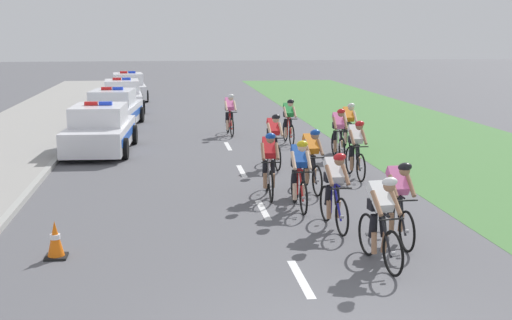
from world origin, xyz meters
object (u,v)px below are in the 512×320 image
(cyclist_twelfth, at_px, (230,114))
(police_car_nearest, at_px, (100,130))
(cyclist_lead, at_px, (381,219))
(cyclist_eleventh, at_px, (289,120))
(cyclist_tenth, at_px, (349,125))
(traffic_cone_mid, at_px, (55,240))
(cyclist_sixth, at_px, (269,163))
(cyclist_fourth, at_px, (299,173))
(cyclist_ninth, at_px, (339,133))
(cyclist_fifth, at_px, (311,159))
(police_car_furthest, at_px, (128,88))
(cyclist_eighth, at_px, (274,139))
(police_car_third, at_px, (122,97))
(cyclist_seventh, at_px, (356,148))
(police_car_second, at_px, (114,110))
(cyclist_second, at_px, (398,200))
(cyclist_third, at_px, (334,189))

(cyclist_twelfth, xyz_separation_m, police_car_nearest, (-4.36, -2.85, -0.11))
(cyclist_lead, bearing_deg, cyclist_eleventh, 86.63)
(cyclist_tenth, distance_m, traffic_cone_mid, 12.09)
(cyclist_sixth, bearing_deg, cyclist_fourth, -67.01)
(cyclist_sixth, bearing_deg, cyclist_ninth, 57.43)
(cyclist_fifth, distance_m, police_car_furthest, 22.87)
(cyclist_eleventh, xyz_separation_m, police_car_furthest, (-6.15, 15.44, -0.11))
(cyclist_fourth, height_order, cyclist_eighth, same)
(cyclist_tenth, bearing_deg, traffic_cone_mid, -129.16)
(cyclist_ninth, xyz_separation_m, police_car_third, (-7.12, 13.10, -0.11))
(cyclist_seventh, relative_size, cyclist_eighth, 1.00)
(police_car_third, bearing_deg, cyclist_lead, -76.15)
(cyclist_twelfth, bearing_deg, traffic_cone_mid, -107.88)
(cyclist_twelfth, distance_m, police_car_second, 5.13)
(cyclist_sixth, relative_size, cyclist_eleventh, 1.00)
(cyclist_fifth, bearing_deg, cyclist_eleventh, 83.96)
(cyclist_ninth, bearing_deg, police_car_third, 118.52)
(cyclist_fifth, xyz_separation_m, cyclist_sixth, (-1.06, -0.38, 0.00))
(cyclist_sixth, bearing_deg, police_car_furthest, 100.94)
(police_car_furthest, bearing_deg, cyclist_ninth, -68.73)
(cyclist_seventh, xyz_separation_m, police_car_nearest, (-6.89, 4.76, -0.11))
(police_car_furthest, bearing_deg, cyclist_eleventh, -68.29)
(cyclist_eighth, bearing_deg, traffic_cone_mid, -124.80)
(traffic_cone_mid, bearing_deg, cyclist_twelfth, 72.12)
(cyclist_sixth, distance_m, police_car_furthest, 23.01)
(cyclist_second, distance_m, cyclist_third, 1.35)
(cyclist_tenth, bearing_deg, cyclist_twelfth, 134.37)
(cyclist_second, relative_size, traffic_cone_mid, 2.69)
(cyclist_eighth, height_order, police_car_third, police_car_third)
(cyclist_third, height_order, cyclist_ninth, same)
(cyclist_seventh, bearing_deg, police_car_furthest, 108.22)
(cyclist_third, height_order, cyclist_eleventh, same)
(cyclist_fifth, relative_size, police_car_nearest, 0.38)
(cyclist_tenth, bearing_deg, cyclist_eighth, -139.04)
(cyclist_twelfth, xyz_separation_m, police_car_third, (-4.36, 8.12, -0.11))
(cyclist_fifth, height_order, cyclist_twelfth, same)
(cyclist_second, height_order, traffic_cone_mid, cyclist_second)
(cyclist_ninth, bearing_deg, cyclist_lead, -100.51)
(cyclist_fifth, xyz_separation_m, cyclist_eleventh, (0.72, 6.77, 0.00))
(cyclist_ninth, bearing_deg, cyclist_second, -97.24)
(cyclist_ninth, relative_size, cyclist_twelfth, 1.00)
(police_car_nearest, height_order, police_car_second, same)
(cyclist_third, xyz_separation_m, cyclist_twelfth, (-0.86, 11.90, 0.00))
(cyclist_ninth, distance_m, police_car_nearest, 7.44)
(cyclist_sixth, xyz_separation_m, cyclist_ninth, (2.75, 4.31, 0.00))
(cyclist_second, distance_m, cyclist_ninth, 8.00)
(cyclist_ninth, distance_m, police_car_third, 14.91)
(cyclist_fifth, height_order, cyclist_seventh, same)
(cyclist_fourth, xyz_separation_m, cyclist_eighth, (0.16, 4.41, 0.00))
(cyclist_lead, xyz_separation_m, police_car_nearest, (-5.45, 11.14, -0.11))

